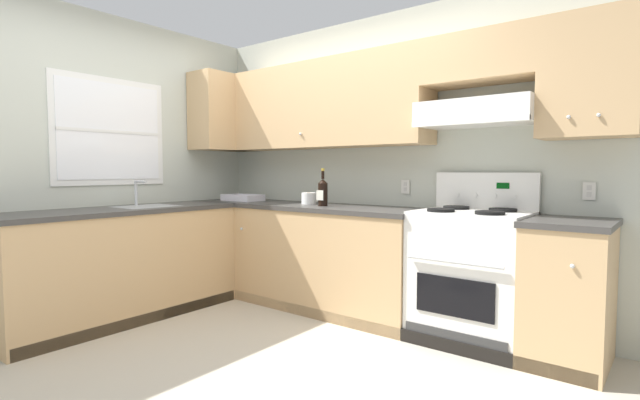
{
  "coord_description": "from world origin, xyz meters",
  "views": [
    {
      "loc": [
        2.36,
        -1.97,
        1.22
      ],
      "look_at": [
        0.27,
        0.7,
        1.0
      ],
      "focal_mm": 26.15,
      "sensor_mm": 36.0,
      "label": 1
    }
  ],
  "objects_px": {
    "stove": "(471,275)",
    "bowl": "(243,199)",
    "wine_bottle": "(323,192)",
    "paper_towel_roll": "(309,198)"
  },
  "relations": [
    {
      "from": "stove",
      "to": "bowl",
      "type": "distance_m",
      "value": 2.39
    },
    {
      "from": "wine_bottle",
      "to": "bowl",
      "type": "xyz_separation_m",
      "value": [
        -1.07,
        0.06,
        -0.1
      ]
    },
    {
      "from": "stove",
      "to": "bowl",
      "type": "bearing_deg",
      "value": -179.94
    },
    {
      "from": "wine_bottle",
      "to": "paper_towel_roll",
      "type": "height_order",
      "value": "wine_bottle"
    },
    {
      "from": "wine_bottle",
      "to": "stove",
      "type": "bearing_deg",
      "value": 2.75
    },
    {
      "from": "bowl",
      "to": "paper_towel_roll",
      "type": "height_order",
      "value": "paper_towel_roll"
    },
    {
      "from": "stove",
      "to": "wine_bottle",
      "type": "relative_size",
      "value": 3.71
    },
    {
      "from": "stove",
      "to": "paper_towel_roll",
      "type": "relative_size",
      "value": 8.77
    },
    {
      "from": "wine_bottle",
      "to": "paper_towel_roll",
      "type": "xyz_separation_m",
      "value": [
        -0.24,
        0.1,
        -0.07
      ]
    },
    {
      "from": "bowl",
      "to": "paper_towel_roll",
      "type": "distance_m",
      "value": 0.84
    }
  ]
}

